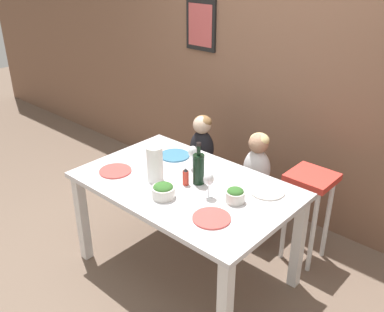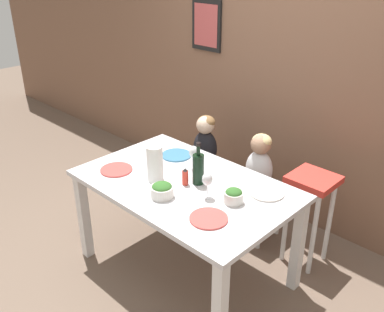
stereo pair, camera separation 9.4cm
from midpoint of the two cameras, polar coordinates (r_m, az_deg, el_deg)
ground_plane at (r=3.39m, az=-0.05°, el=-14.85°), size 14.00×14.00×0.00m
wall_back at (r=3.67m, az=13.79°, el=11.56°), size 10.00×0.09×2.70m
dining_table at (r=3.00m, az=-0.05°, el=-5.28°), size 1.50×0.95×0.76m
chair_far_left at (r=3.90m, az=2.40°, el=-2.15°), size 0.38×0.37×0.46m
chair_far_center at (r=3.59m, az=9.39°, el=-5.18°), size 0.38×0.37×0.46m
chair_right_highchair at (r=3.30m, az=16.38°, el=-5.36°), size 0.32×0.31×0.74m
person_child_left at (r=3.76m, az=2.50°, el=2.11°), size 0.23×0.19×0.46m
person_child_center at (r=3.44m, az=9.78°, el=-0.65°), size 0.23×0.19×0.46m
wine_bottle at (r=2.89m, az=1.77°, el=-1.64°), size 0.08×0.08×0.30m
paper_towel_roll at (r=2.94m, az=-4.07°, el=-0.99°), size 0.11×0.11×0.26m
wine_glass_near at (r=2.72m, az=3.04°, el=-3.21°), size 0.07×0.07×0.18m
wine_glass_far at (r=3.08m, az=1.08°, el=0.47°), size 0.07×0.07×0.18m
salad_bowl_large at (r=2.77m, az=-3.06°, el=-4.55°), size 0.15×0.15×0.10m
salad_bowl_small at (r=2.72m, az=6.56°, el=-5.29°), size 0.13×0.13×0.10m
dinner_plate_front_left at (r=3.15m, az=-9.22°, el=-1.82°), size 0.23×0.23×0.01m
dinner_plate_back_left at (r=3.33m, az=-1.29°, el=0.11°), size 0.23×0.23×0.01m
dinner_plate_back_right at (r=2.87m, az=10.84°, el=-4.83°), size 0.23×0.23×0.01m
dinner_plate_front_right at (r=2.57m, az=3.28°, el=-8.33°), size 0.23×0.23×0.01m
condiment_bottle_hot_sauce at (r=2.90m, az=0.02°, el=-2.80°), size 0.04×0.04×0.13m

